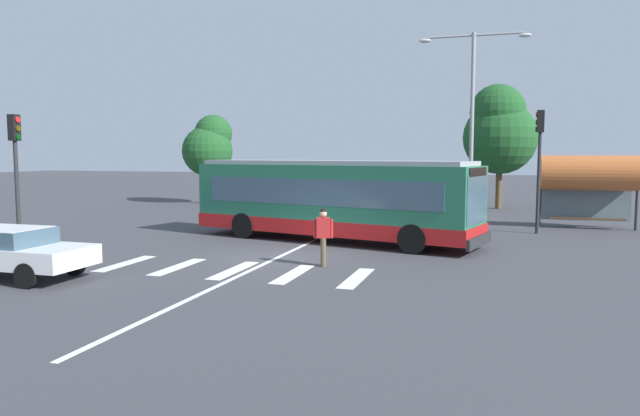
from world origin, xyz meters
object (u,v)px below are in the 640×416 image
at_px(pedestrian_crossing_street, 323,234).
at_px(parked_car_white, 310,198).
at_px(foreground_sedan, 8,250).
at_px(twin_arm_street_lamp, 472,105).
at_px(parked_car_blue, 401,199).
at_px(background_tree_right, 499,130).
at_px(city_transit_bus, 332,199).
at_px(traffic_light_far_corner, 539,152).
at_px(parked_car_black, 356,199).
at_px(traffic_light_near_corner, 16,159).
at_px(background_tree_left, 209,146).
at_px(bus_stop_shelter, 588,174).

xyz_separation_m(pedestrian_crossing_street, parked_car_white, (-5.57, 16.09, -0.20)).
xyz_separation_m(foreground_sedan, twin_arm_street_lamp, (11.18, 17.63, 4.94)).
xyz_separation_m(parked_car_blue, background_tree_right, (5.21, 4.08, 3.96)).
distance_m(city_transit_bus, traffic_light_far_corner, 9.00).
height_order(city_transit_bus, parked_car_white, city_transit_bus).
bearing_deg(traffic_light_far_corner, parked_car_black, 144.60).
xyz_separation_m(traffic_light_near_corner, twin_arm_street_lamp, (14.71, 13.60, 2.57)).
relative_size(pedestrian_crossing_street, parked_car_white, 0.38).
height_order(parked_car_black, traffic_light_far_corner, traffic_light_far_corner).
distance_m(parked_car_black, traffic_light_near_corner, 18.17).
bearing_deg(pedestrian_crossing_street, traffic_light_far_corner, 55.31).
bearing_deg(background_tree_right, parked_car_white, -157.41).
relative_size(parked_car_black, traffic_light_far_corner, 0.90).
xyz_separation_m(pedestrian_crossing_street, background_tree_left, (-13.62, 19.06, 2.87)).
distance_m(parked_car_white, parked_car_black, 2.78).
bearing_deg(parked_car_blue, traffic_light_near_corner, -123.48).
relative_size(foreground_sedan, parked_car_blue, 1.00).
distance_m(background_tree_left, background_tree_right, 18.62).
bearing_deg(parked_car_white, background_tree_left, 159.77).
height_order(parked_car_blue, bus_stop_shelter, bus_stop_shelter).
bearing_deg(foreground_sedan, parked_car_black, 76.54).
relative_size(parked_car_blue, bus_stop_shelter, 1.12).
xyz_separation_m(parked_car_white, traffic_light_far_corner, (12.07, -6.70, 2.63)).
height_order(pedestrian_crossing_street, background_tree_right, background_tree_right).
height_order(city_transit_bus, bus_stop_shelter, bus_stop_shelter).
bearing_deg(background_tree_left, background_tree_right, 4.31).
bearing_deg(foreground_sedan, bus_stop_shelter, 43.96).
relative_size(parked_car_white, parked_car_blue, 1.00).
distance_m(parked_car_white, background_tree_left, 9.12).
bearing_deg(parked_car_white, parked_car_black, -2.00).
xyz_separation_m(traffic_light_near_corner, traffic_light_far_corner, (17.61, 9.38, 0.26)).
bearing_deg(city_transit_bus, foreground_sedan, -125.79).
xyz_separation_m(foreground_sedan, background_tree_left, (-6.04, 23.08, 3.07)).
bearing_deg(parked_car_black, pedestrian_crossing_street, -80.10).
xyz_separation_m(pedestrian_crossing_street, bus_stop_shelter, (8.71, 11.69, 1.45)).
relative_size(background_tree_left, background_tree_right, 0.80).
bearing_deg(traffic_light_near_corner, parked_car_white, 71.00).
bearing_deg(traffic_light_far_corner, background_tree_left, 154.34).
distance_m(pedestrian_crossing_street, background_tree_left, 23.61).
relative_size(foreground_sedan, traffic_light_far_corner, 0.89).
relative_size(foreground_sedan, traffic_light_near_corner, 0.97).
distance_m(pedestrian_crossing_street, parked_car_blue, 16.38).
distance_m(traffic_light_near_corner, bus_stop_shelter, 23.01).
bearing_deg(bus_stop_shelter, foreground_sedan, -136.04).
relative_size(city_transit_bus, twin_arm_street_lamp, 1.26).
distance_m(parked_car_blue, traffic_light_near_corner, 19.77).
bearing_deg(bus_stop_shelter, background_tree_right, 113.34).
xyz_separation_m(traffic_light_far_corner, background_tree_right, (-1.57, 11.07, 1.33)).
height_order(traffic_light_far_corner, background_tree_left, background_tree_left).
distance_m(pedestrian_crossing_street, background_tree_right, 21.38).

